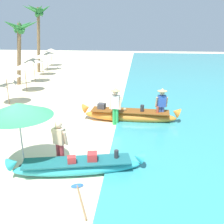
# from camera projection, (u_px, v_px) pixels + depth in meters

# --- Properties ---
(ground_plane) EXTENTS (80.00, 80.00, 0.00)m
(ground_plane) POSITION_uv_depth(u_px,v_px,m) (37.00, 164.00, 8.43)
(ground_plane) COLOR beige
(boat_cyan_foreground) EXTENTS (4.15, 1.46, 0.71)m
(boat_cyan_foreground) POSITION_uv_depth(u_px,v_px,m) (78.00, 166.00, 7.82)
(boat_cyan_foreground) COLOR #33B2BC
(boat_cyan_foreground) RESTS_ON ground
(boat_orange_midground) EXTENTS (4.64, 1.02, 0.86)m
(boat_orange_midground) POSITION_uv_depth(u_px,v_px,m) (130.00, 115.00, 12.09)
(boat_orange_midground) COLOR orange
(boat_orange_midground) RESTS_ON ground
(person_vendor_hatted) EXTENTS (0.58, 0.44, 1.73)m
(person_vendor_hatted) POSITION_uv_depth(u_px,v_px,m) (116.00, 104.00, 11.48)
(person_vendor_hatted) COLOR green
(person_vendor_hatted) RESTS_ON ground
(person_tourist_customer) EXTENTS (0.58, 0.37, 1.54)m
(person_tourist_customer) POSITION_uv_depth(u_px,v_px,m) (59.00, 141.00, 8.07)
(person_tourist_customer) COLOR #B2383D
(person_tourist_customer) RESTS_ON ground
(person_vendor_assistant) EXTENTS (0.57, 0.44, 1.66)m
(person_vendor_assistant) POSITION_uv_depth(u_px,v_px,m) (162.00, 103.00, 11.70)
(person_vendor_assistant) COLOR #3D5BA8
(person_vendor_assistant) RESTS_ON ground
(patio_umbrella_large) EXTENTS (2.08, 2.08, 2.16)m
(patio_umbrella_large) POSITION_uv_depth(u_px,v_px,m) (18.00, 110.00, 7.61)
(patio_umbrella_large) COLOR #B7B7BC
(patio_umbrella_large) RESTS_ON ground
(parasol_row_0) EXTENTS (1.60, 1.60, 1.91)m
(parasol_row_0) POSITION_uv_depth(u_px,v_px,m) (5.00, 74.00, 14.38)
(parasol_row_0) COLOR #8E6B47
(parasol_row_0) RESTS_ON ground
(parasol_row_1) EXTENTS (1.60, 1.60, 1.91)m
(parasol_row_1) POSITION_uv_depth(u_px,v_px,m) (24.00, 66.00, 17.26)
(parasol_row_1) COLOR #8E6B47
(parasol_row_1) RESTS_ON ground
(parasol_row_2) EXTENTS (1.60, 1.60, 1.91)m
(parasol_row_2) POSITION_uv_depth(u_px,v_px,m) (33.00, 60.00, 20.21)
(parasol_row_2) COLOR #8E6B47
(parasol_row_2) RESTS_ON ground
(parasol_row_3) EXTENTS (1.60, 1.60, 1.91)m
(parasol_row_3) POSITION_uv_depth(u_px,v_px,m) (42.00, 56.00, 23.09)
(parasol_row_3) COLOR #8E6B47
(parasol_row_3) RESTS_ON ground
(parasol_row_4) EXTENTS (1.60, 1.60, 1.91)m
(parasol_row_4) POSITION_uv_depth(u_px,v_px,m) (46.00, 53.00, 25.88)
(parasol_row_4) COLOR #8E6B47
(parasol_row_4) RESTS_ON ground
(parasol_row_5) EXTENTS (1.60, 1.60, 1.91)m
(parasol_row_5) POSITION_uv_depth(u_px,v_px,m) (51.00, 50.00, 28.58)
(parasol_row_5) COLOR #8E6B47
(parasol_row_5) RESTS_ON ground
(palm_tree_tall_inland) EXTENTS (2.63, 2.69, 6.23)m
(palm_tree_tall_inland) POSITION_uv_depth(u_px,v_px,m) (38.00, 17.00, 23.51)
(palm_tree_tall_inland) COLOR brown
(palm_tree_tall_inland) RESTS_ON ground
(palm_tree_far_behind) EXTENTS (2.72, 2.44, 4.82)m
(palm_tree_far_behind) POSITION_uv_depth(u_px,v_px,m) (20.00, 32.00, 18.61)
(palm_tree_far_behind) COLOR brown
(palm_tree_far_behind) RESTS_ON ground
(paddle) EXTENTS (0.76, 1.48, 0.05)m
(paddle) POSITION_uv_depth(u_px,v_px,m) (80.00, 195.00, 6.85)
(paddle) COLOR #8E6B47
(paddle) RESTS_ON ground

